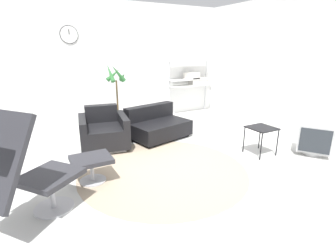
% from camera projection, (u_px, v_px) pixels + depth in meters
% --- Properties ---
extents(ground_plane, '(12.00, 12.00, 0.00)m').
position_uv_depth(ground_plane, '(165.00, 161.00, 4.28)').
color(ground_plane, silver).
extents(wall_back, '(12.00, 0.09, 2.80)m').
position_uv_depth(wall_back, '(110.00, 64.00, 6.18)').
color(wall_back, white).
rests_on(wall_back, ground_plane).
extents(wall_right, '(0.06, 12.00, 2.80)m').
position_uv_depth(wall_right, '(297.00, 67.00, 5.25)').
color(wall_right, white).
rests_on(wall_right, ground_plane).
extents(round_rug, '(2.51, 2.51, 0.01)m').
position_uv_depth(round_rug, '(163.00, 170.00, 3.95)').
color(round_rug, tan).
rests_on(round_rug, ground_plane).
extents(lounge_chair, '(1.19, 1.09, 1.31)m').
position_uv_depth(lounge_chair, '(13.00, 161.00, 2.48)').
color(lounge_chair, '#BCBCC1').
rests_on(lounge_chair, ground_plane).
extents(ottoman, '(0.53, 0.45, 0.36)m').
position_uv_depth(ottoman, '(91.00, 163.00, 3.56)').
color(ottoman, '#BCBCC1').
rests_on(ottoman, ground_plane).
extents(armchair_red, '(0.97, 0.98, 0.73)m').
position_uv_depth(armchair_red, '(104.00, 133.00, 4.80)').
color(armchair_red, silver).
rests_on(armchair_red, ground_plane).
extents(couch_low, '(1.29, 1.04, 0.63)m').
position_uv_depth(couch_low, '(157.00, 126.00, 5.34)').
color(couch_low, black).
rests_on(couch_low, ground_plane).
extents(side_table, '(0.42, 0.42, 0.48)m').
position_uv_depth(side_table, '(262.00, 130.00, 4.44)').
color(side_table, black).
rests_on(side_table, ground_plane).
extents(crt_television, '(0.65, 0.67, 0.54)m').
position_uv_depth(crt_television, '(315.00, 138.00, 4.46)').
color(crt_television, '#B7B7B7').
rests_on(crt_television, ground_plane).
extents(potted_plant, '(0.41, 0.40, 1.45)m').
position_uv_depth(potted_plant, '(117.00, 102.00, 5.85)').
color(potted_plant, brown).
rests_on(potted_plant, ground_plane).
extents(shelf_unit, '(1.24, 0.28, 1.91)m').
position_uv_depth(shelf_unit, '(194.00, 77.00, 7.12)').
color(shelf_unit, '#BCBCC1').
rests_on(shelf_unit, ground_plane).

